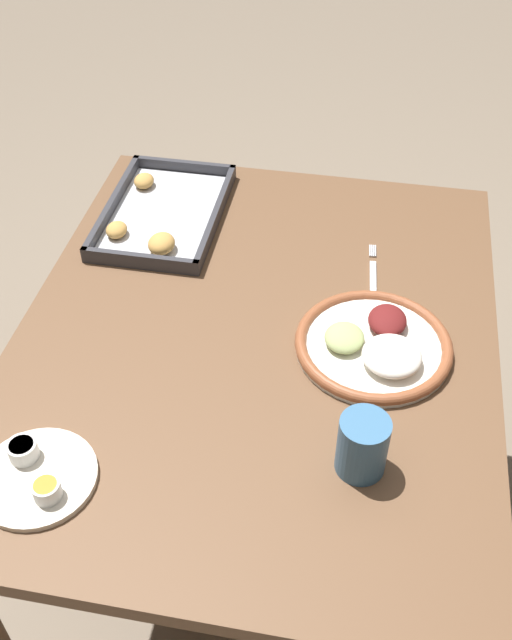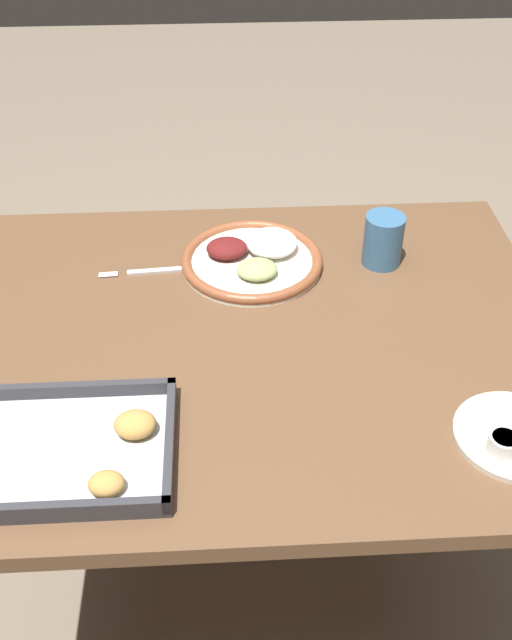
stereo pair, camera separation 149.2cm
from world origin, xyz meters
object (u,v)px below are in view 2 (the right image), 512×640
(dinner_plate, at_px, (253,258))
(drinking_cup, at_px, (383,240))
(fork, at_px, (163,270))
(baking_tray, at_px, (56,451))

(dinner_plate, height_order, drinking_cup, drinking_cup)
(dinner_plate, xyz_separation_m, drinking_cup, (-0.24, 0.01, 0.04))
(dinner_plate, distance_m, fork, 0.17)
(dinner_plate, xyz_separation_m, baking_tray, (0.30, 0.46, -0.00))
(dinner_plate, xyz_separation_m, fork, (0.17, 0.01, -0.01))
(fork, bearing_deg, drinking_cup, 176.88)
(dinner_plate, relative_size, drinking_cup, 2.70)
(baking_tray, bearing_deg, dinner_plate, -123.19)
(fork, height_order, drinking_cup, drinking_cup)
(dinner_plate, height_order, fork, dinner_plate)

